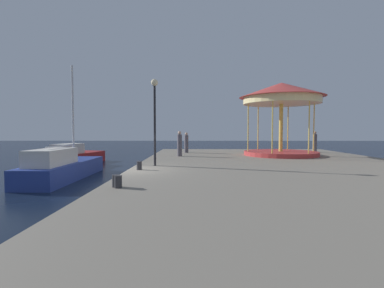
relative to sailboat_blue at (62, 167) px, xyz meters
The scene contains 12 objects.
ground_plane 4.40m from the sailboat_blue, 24.18° to the right, with size 120.00×120.00×0.00m, color black.
quay_dock 11.90m from the sailboat_blue, ahead, with size 15.60×29.34×0.80m, color gray.
sailboat_blue is the anchor object (origin of this frame).
motorboat_red 7.42m from the sailboat_blue, 108.28° to the left, with size 2.95×5.60×1.64m.
carousel 15.32m from the sailboat_blue, 23.72° to the left, with size 6.16×6.16×5.36m.
lamp_post_mid_promenade 5.97m from the sailboat_blue, ahead, with size 0.36×0.36×4.49m.
bollard_center 7.39m from the sailboat_blue, 52.09° to the right, with size 0.24×0.24×0.40m, color #2D2D33.
bollard_south 4.87m from the sailboat_blue, 21.94° to the right, with size 0.24×0.24×0.40m, color #2D2D33.
bollard_north 7.57m from the sailboat_blue, 52.03° to the right, with size 0.24×0.24×0.40m, color #2D2D33.
person_near_carousel 19.38m from the sailboat_blue, 26.97° to the left, with size 0.34×0.34×1.79m.
person_far_corner 7.98m from the sailboat_blue, 40.39° to the left, with size 0.34×0.34×1.81m.
person_mid_promenade 10.62m from the sailboat_blue, 52.62° to the left, with size 0.34×0.34×1.70m.
Camera 1 is at (3.13, -13.01, 2.63)m, focal length 26.11 mm.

